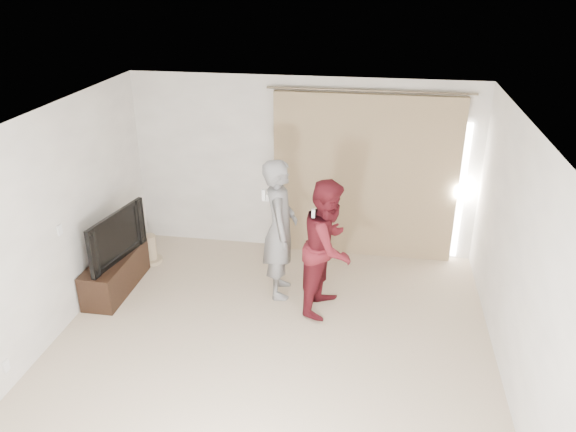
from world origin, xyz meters
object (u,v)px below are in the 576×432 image
object	(u,v)px
tv_console	(116,273)
tv	(110,235)
person_man	(280,229)
person_woman	(328,247)

from	to	relation	value
tv_console	tv	distance (m)	0.56
person_man	person_woman	xyz separation A→B (m)	(0.64, -0.26, -0.07)
tv	person_woman	world-z (taller)	person_woman
tv_console	tv	size ratio (longest dim) A/B	1.09
tv	person_man	size ratio (longest dim) A/B	0.61
tv_console	person_man	bearing A→B (deg)	7.54
tv_console	person_man	size ratio (longest dim) A/B	0.67
tv_console	person_woman	distance (m)	2.88
tv	tv_console	bearing A→B (deg)	0.00
person_woman	tv	bearing A→B (deg)	-179.36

